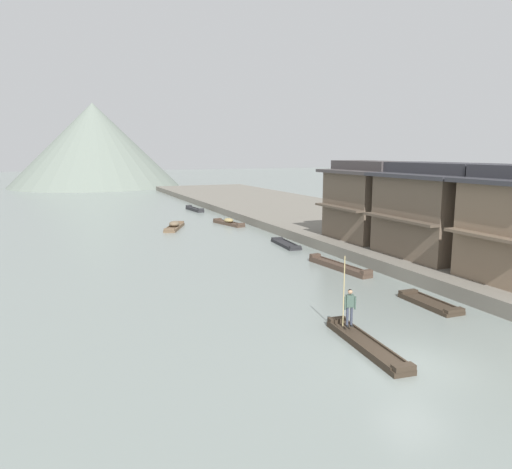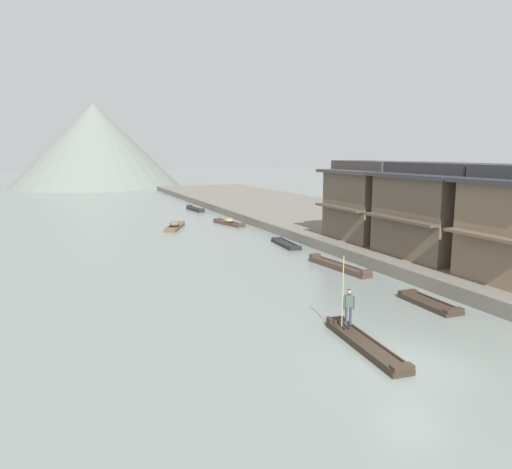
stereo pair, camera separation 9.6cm
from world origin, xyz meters
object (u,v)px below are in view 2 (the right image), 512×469
(boat_moored_nearest, at_px, (286,244))
(house_waterfront_tall, at_px, (369,201))
(boatman_person, at_px, (348,303))
(boat_moored_third, at_px, (195,209))
(house_waterfront_second, at_px, (438,211))
(boat_midriver_upstream, at_px, (429,303))
(boat_foreground_poled, at_px, (365,345))
(boat_moored_second, at_px, (229,223))
(boat_midriver_drifting, at_px, (175,226))
(boat_moored_far, at_px, (339,267))

(boat_moored_nearest, xyz_separation_m, house_waterfront_tall, (5.54, -3.46, 3.70))
(boatman_person, xyz_separation_m, boat_moored_third, (5.77, 45.22, -1.23))
(house_waterfront_second, bearing_deg, boat_moored_nearest, 119.40)
(boat_midriver_upstream, bearing_deg, boat_foreground_poled, -151.89)
(boatman_person, distance_m, boat_moored_second, 32.24)
(boat_midriver_drifting, relative_size, house_waterfront_tall, 0.78)
(boat_midriver_drifting, xyz_separation_m, boat_midriver_upstream, (6.19, -29.40, -0.14))
(boat_moored_far, bearing_deg, boat_foreground_poled, -117.42)
(boat_moored_far, xyz_separation_m, boat_midriver_drifting, (-6.13, 21.00, 0.10))
(boat_midriver_drifting, bearing_deg, house_waterfront_tall, -52.80)
(boatman_person, distance_m, house_waterfront_second, 14.98)
(boat_moored_nearest, xyz_separation_m, boat_midriver_drifting, (-6.45, 12.34, 0.15))
(boat_moored_second, height_order, house_waterfront_second, house_waterfront_second)
(boat_moored_nearest, height_order, house_waterfront_tall, house_waterfront_tall)
(boat_midriver_drifting, relative_size, boat_midriver_upstream, 1.43)
(boat_moored_second, bearing_deg, boat_midriver_drifting, -175.43)
(boat_midriver_drifting, height_order, boat_midriver_upstream, boat_midriver_drifting)
(boat_foreground_poled, xyz_separation_m, boat_moored_far, (6.05, 11.66, 0.03))
(boat_moored_nearest, bearing_deg, boat_moored_third, 91.07)
(boatman_person, height_order, boat_moored_far, boatman_person)
(boat_moored_second, relative_size, boat_moored_far, 0.85)
(boat_moored_third, relative_size, house_waterfront_second, 0.65)
(boat_moored_far, relative_size, house_waterfront_second, 0.78)
(boatman_person, xyz_separation_m, house_waterfront_tall, (11.81, 15.42, 2.40))
(boat_moored_third, relative_size, boat_moored_far, 0.83)
(boat_moored_far, xyz_separation_m, boat_midriver_upstream, (0.06, -8.40, -0.05))
(boat_midriver_upstream, xyz_separation_m, house_waterfront_second, (6.22, 6.49, 3.68))
(boat_moored_nearest, relative_size, boat_moored_second, 0.91)
(boatman_person, height_order, boat_moored_third, boatman_person)
(boat_foreground_poled, distance_m, house_waterfront_tall, 20.97)
(boat_midriver_upstream, height_order, house_waterfront_second, house_waterfront_second)
(boatman_person, xyz_separation_m, house_waterfront_second, (12.22, 8.31, 2.40))
(boat_moored_second, height_order, boat_midriver_drifting, boat_midriver_drifting)
(boatman_person, distance_m, boat_moored_far, 11.89)
(boat_midriver_upstream, relative_size, house_waterfront_second, 0.49)
(boat_moored_third, bearing_deg, boat_midriver_drifting, -113.08)
(boat_midriver_upstream, bearing_deg, boat_moored_second, 90.45)
(boatman_person, distance_m, boat_moored_third, 45.60)
(boat_moored_third, bearing_deg, boat_midriver_upstream, -89.70)
(boat_midriver_drifting, relative_size, house_waterfront_second, 0.71)
(boat_moored_third, relative_size, boat_midriver_upstream, 1.31)
(boat_moored_second, height_order, boat_moored_third, boat_moored_second)
(house_waterfront_second, bearing_deg, boatman_person, -145.78)
(boat_moored_third, distance_m, house_waterfront_tall, 30.62)
(boat_moored_second, xyz_separation_m, boat_midriver_upstream, (0.23, -29.88, -0.12))
(boat_moored_nearest, xyz_separation_m, house_waterfront_second, (5.96, -10.57, 3.69))
(boatman_person, relative_size, boat_moored_second, 0.61)
(house_waterfront_tall, bearing_deg, boat_moored_nearest, 148.00)
(boat_moored_nearest, height_order, boat_midriver_upstream, boat_midriver_upstream)
(boat_foreground_poled, distance_m, boat_midriver_drifting, 32.66)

